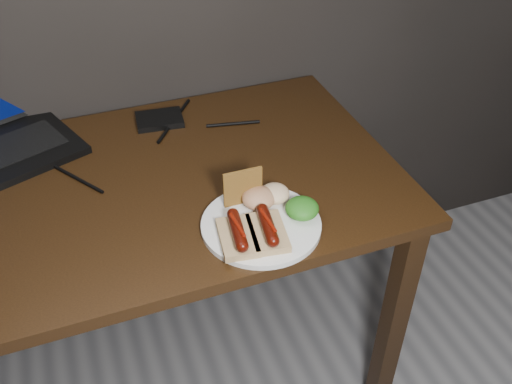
% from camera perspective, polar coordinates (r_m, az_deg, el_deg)
% --- Properties ---
extents(desk, '(1.40, 0.70, 0.75)m').
position_cam_1_polar(desk, '(1.37, -15.49, -3.19)').
color(desk, black).
rests_on(desk, ground).
extents(hard_drive, '(0.13, 0.10, 0.02)m').
position_cam_1_polar(hard_drive, '(1.53, -9.63, 7.15)').
color(hard_drive, black).
rests_on(hard_drive, desk).
extents(desk_cables, '(1.01, 0.36, 0.01)m').
position_cam_1_polar(desk_cables, '(1.42, -16.94, 3.11)').
color(desk_cables, black).
rests_on(desk_cables, desk).
extents(plate, '(0.32, 0.32, 0.01)m').
position_cam_1_polar(plate, '(1.17, 0.51, -3.30)').
color(plate, white).
rests_on(plate, desk).
extents(bread_sausage_left, '(0.09, 0.12, 0.04)m').
position_cam_1_polar(bread_sausage_left, '(1.12, -1.86, -4.23)').
color(bread_sausage_left, '#D6AD7E').
rests_on(bread_sausage_left, plate).
extents(bread_sausage_center, '(0.09, 0.12, 0.04)m').
position_cam_1_polar(bread_sausage_center, '(1.13, 1.17, -3.74)').
color(bread_sausage_center, '#D6AD7E').
rests_on(bread_sausage_center, plate).
extents(crispbread, '(0.08, 0.01, 0.08)m').
position_cam_1_polar(crispbread, '(1.19, -1.33, 0.50)').
color(crispbread, olive).
rests_on(crispbread, plate).
extents(salad_greens, '(0.07, 0.07, 0.04)m').
position_cam_1_polar(salad_greens, '(1.18, 4.63, -1.64)').
color(salad_greens, '#195D12').
rests_on(salad_greens, plate).
extents(salsa_mound, '(0.07, 0.07, 0.04)m').
position_cam_1_polar(salsa_mound, '(1.20, 0.28, -0.59)').
color(salsa_mound, '#9E270F').
rests_on(salsa_mound, plate).
extents(coleslaw_mound, '(0.06, 0.06, 0.04)m').
position_cam_1_polar(coleslaw_mound, '(1.22, 1.87, -0.15)').
color(coleslaw_mound, '#EFE5CE').
rests_on(coleslaw_mound, plate).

